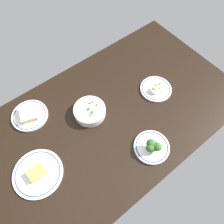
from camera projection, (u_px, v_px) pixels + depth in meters
dining_table at (112, 116)px, 113.07cm from camera, size 138.17×80.77×4.00cm
plate_cheese at (38, 173)px, 95.35cm from camera, size 22.63×22.63×4.12cm
plate_eggs at (156, 89)px, 117.85cm from camera, size 17.36×17.36×4.86cm
bowl_peas at (90, 111)px, 109.16cm from camera, size 16.52×16.52×6.04cm
plate_broccoli at (152, 147)px, 100.07cm from camera, size 17.15×17.15×8.05cm
plate_sandwich at (29, 115)px, 109.39cm from camera, size 18.54×18.54×4.55cm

